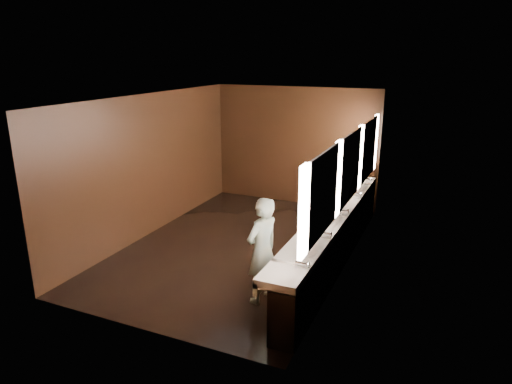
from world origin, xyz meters
The scene contains 10 objects.
floor centered at (0.00, 0.00, 0.00)m, with size 6.00×6.00×0.00m, color black.
ceiling centered at (0.00, 0.00, 2.80)m, with size 4.00×6.00×0.02m, color #2D2D2B.
wall_back centered at (0.00, 3.00, 1.40)m, with size 4.00×0.02×2.80m, color black.
wall_front centered at (0.00, -3.00, 1.40)m, with size 4.00×0.02×2.80m, color black.
wall_left centered at (-2.00, 0.00, 1.40)m, with size 0.02×6.00×2.80m, color black.
wall_right centered at (2.00, 0.00, 1.40)m, with size 0.02×6.00×2.80m, color black.
sink_counter centered at (1.79, 0.00, 0.50)m, with size 0.55×5.40×1.01m.
mirror_band centered at (1.98, 0.00, 1.75)m, with size 0.06×5.03×1.15m.
person centered at (1.13, -1.65, 0.80)m, with size 0.58×0.38×1.60m, color #96D2E0.
trash_bin centered at (1.58, -0.26, 0.29)m, with size 0.37×0.37×0.57m, color black.
Camera 1 is at (3.49, -7.23, 3.53)m, focal length 32.00 mm.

